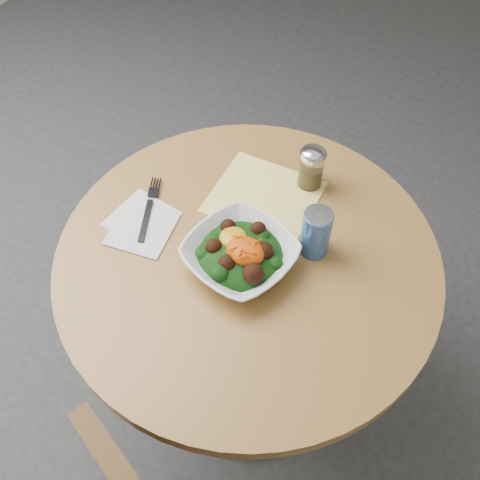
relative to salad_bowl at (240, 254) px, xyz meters
The scene contains 8 objects.
ground 0.78m from the salad_bowl, 84.88° to the left, with size 6.00×6.00×0.00m, color #2D2E30.
table 0.23m from the salad_bowl, 84.88° to the left, with size 0.90×0.90×0.75m.
cloth_napkin 0.21m from the salad_bowl, 102.86° to the left, with size 0.26×0.23×0.00m, color yellow.
paper_napkins 0.27m from the salad_bowl, behind, with size 0.18×0.19×0.00m.
salad_bowl is the anchor object (origin of this frame).
fork 0.28m from the salad_bowl, behind, with size 0.10×0.20×0.00m.
spice_shaker 0.30m from the salad_bowl, 83.91° to the left, with size 0.07×0.07×0.12m.
beverage_can 0.18m from the salad_bowl, 42.16° to the left, with size 0.07×0.07×0.13m.
Camera 1 is at (0.34, -0.64, 1.76)m, focal length 40.00 mm.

